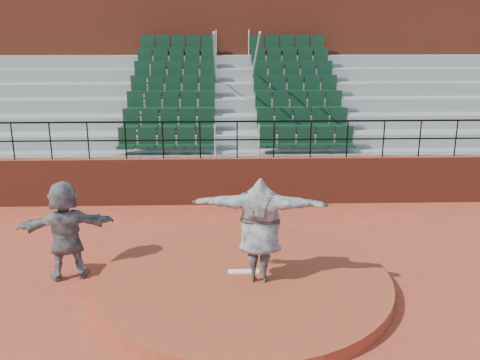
% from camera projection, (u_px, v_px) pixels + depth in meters
% --- Properties ---
extents(ground, '(90.00, 90.00, 0.00)m').
position_uv_depth(ground, '(244.00, 288.00, 10.15)').
color(ground, '#A73E25').
rests_on(ground, ground).
extents(pitchers_mound, '(5.50, 5.50, 0.25)m').
position_uv_depth(pitchers_mound, '(244.00, 282.00, 10.11)').
color(pitchers_mound, '#9F3D23').
rests_on(pitchers_mound, ground).
extents(pitching_rubber, '(0.60, 0.15, 0.03)m').
position_uv_depth(pitching_rubber, '(244.00, 271.00, 10.22)').
color(pitching_rubber, white).
rests_on(pitching_rubber, pitchers_mound).
extents(boundary_wall, '(24.00, 0.30, 1.30)m').
position_uv_depth(boundary_wall, '(237.00, 181.00, 14.76)').
color(boundary_wall, maroon).
rests_on(boundary_wall, ground).
extents(wall_railing, '(24.04, 0.05, 1.03)m').
position_uv_depth(wall_railing, '(237.00, 131.00, 14.37)').
color(wall_railing, black).
rests_on(wall_railing, boundary_wall).
extents(seating_deck, '(24.00, 5.97, 4.63)m').
position_uv_depth(seating_deck, '(234.00, 128.00, 18.04)').
color(seating_deck, gray).
rests_on(seating_deck, ground).
extents(press_box_facade, '(24.00, 3.00, 7.10)m').
position_uv_depth(press_box_facade, '(232.00, 57.00, 21.23)').
color(press_box_facade, maroon).
rests_on(press_box_facade, ground).
extents(pitcher, '(2.48, 0.96, 1.97)m').
position_uv_depth(pitcher, '(260.00, 230.00, 9.67)').
color(pitcher, black).
rests_on(pitcher, pitchers_mound).
extents(fielder, '(1.92, 0.96, 1.98)m').
position_uv_depth(fielder, '(66.00, 230.00, 10.31)').
color(fielder, black).
rests_on(fielder, ground).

